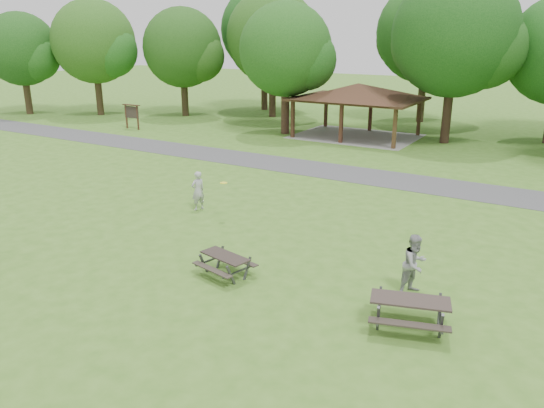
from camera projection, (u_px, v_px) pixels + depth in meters
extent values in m
plane|color=#417220|center=(179.00, 272.00, 16.53)|extent=(160.00, 160.00, 0.00)
cube|color=#464548|center=(353.00, 174.00, 27.94)|extent=(120.00, 3.20, 0.02)
cube|color=#341E13|center=(293.00, 119.00, 37.27)|extent=(0.22, 0.22, 2.60)
cube|color=#311C12|center=(326.00, 110.00, 41.67)|extent=(0.22, 0.22, 2.60)
cube|color=#3B1E15|center=(341.00, 124.00, 35.45)|extent=(0.22, 0.22, 2.60)
cube|color=#321A12|center=(370.00, 114.00, 39.86)|extent=(0.22, 0.22, 2.60)
cube|color=#3E2816|center=(395.00, 129.00, 33.64)|extent=(0.22, 0.22, 2.60)
cube|color=#312012|center=(419.00, 118.00, 38.04)|extent=(0.22, 0.22, 2.60)
cube|color=#311F13|center=(358.00, 99.00, 37.23)|extent=(8.60, 6.60, 0.16)
pyramid|color=#382216|center=(358.00, 90.00, 37.05)|extent=(7.01, 7.01, 1.00)
cube|color=gray|center=(356.00, 136.00, 38.05)|extent=(8.40, 6.40, 0.03)
cube|color=#3D2116|center=(126.00, 117.00, 41.03)|extent=(0.10, 0.10, 1.80)
cube|color=#3B2015|center=(138.00, 118.00, 40.44)|extent=(0.10, 0.10, 1.80)
cube|color=#2A221E|center=(132.00, 112.00, 40.61)|extent=(1.40, 0.06, 0.90)
cube|color=black|center=(131.00, 105.00, 40.44)|extent=(1.60, 0.30, 0.06)
cylinder|color=#322316|center=(99.00, 94.00, 47.63)|extent=(0.60, 0.60, 3.67)
sphere|color=#224F16|center=(94.00, 41.00, 46.22)|extent=(7.20, 7.20, 7.20)
sphere|color=#184E16|center=(110.00, 50.00, 45.90)|extent=(4.68, 4.68, 4.68)
sphere|color=#164012|center=(81.00, 48.00, 46.93)|extent=(4.32, 4.32, 4.32)
cylinder|color=black|center=(185.00, 97.00, 47.10)|extent=(0.60, 0.60, 3.32)
sphere|color=#194313|center=(182.00, 48.00, 45.80)|extent=(6.80, 6.80, 6.80)
sphere|color=#1E4814|center=(199.00, 56.00, 45.50)|extent=(4.42, 4.42, 4.42)
sphere|color=#194112|center=(169.00, 53.00, 46.46)|extent=(4.08, 4.08, 4.08)
cylinder|color=black|center=(272.00, 95.00, 46.44)|extent=(0.60, 0.60, 3.85)
sphere|color=#1E4914|center=(272.00, 37.00, 44.94)|extent=(7.80, 7.80, 7.80)
sphere|color=#154814|center=(292.00, 47.00, 44.57)|extent=(5.07, 5.07, 5.07)
sphere|color=#1B4914|center=(256.00, 44.00, 45.72)|extent=(4.68, 4.68, 4.68)
cylinder|color=#321E16|center=(285.00, 110.00, 38.74)|extent=(0.60, 0.60, 3.50)
sphere|color=#184A15|center=(286.00, 50.00, 37.44)|extent=(6.60, 6.60, 6.60)
sphere|color=#164714|center=(306.00, 60.00, 37.16)|extent=(4.29, 4.29, 4.29)
sphere|color=#184B15|center=(268.00, 56.00, 38.08)|extent=(3.96, 3.96, 3.96)
cylinder|color=black|center=(447.00, 113.00, 35.31)|extent=(0.60, 0.60, 4.02)
sphere|color=#134112|center=(455.00, 34.00, 33.76)|extent=(8.00, 8.00, 8.00)
sphere|color=#174513|center=(484.00, 47.00, 33.37)|extent=(5.20, 5.20, 5.20)
sphere|color=#184614|center=(428.00, 44.00, 34.57)|extent=(4.80, 4.80, 4.80)
sphere|color=#1D4C15|center=(536.00, 58.00, 34.66)|extent=(4.20, 4.20, 4.20)
cylinder|color=#301F15|center=(264.00, 87.00, 50.68)|extent=(0.60, 0.60, 4.38)
sphere|color=#124013|center=(264.00, 30.00, 49.08)|extent=(8.00, 8.00, 8.00)
sphere|color=#1D4714|center=(282.00, 39.00, 48.69)|extent=(5.20, 5.20, 5.20)
sphere|color=#184413|center=(249.00, 36.00, 49.89)|extent=(4.80, 4.80, 4.80)
cylinder|color=#332416|center=(422.00, 97.00, 43.77)|extent=(0.60, 0.60, 4.13)
sphere|color=#164814|center=(427.00, 32.00, 42.21)|extent=(8.00, 8.00, 8.00)
sphere|color=#154814|center=(450.00, 43.00, 41.82)|extent=(5.20, 5.20, 5.20)
sphere|color=#1C4313|center=(406.00, 40.00, 43.02)|extent=(4.80, 4.80, 4.80)
cylinder|color=#322316|center=(28.00, 95.00, 48.18)|extent=(0.60, 0.60, 3.32)
sphere|color=#154112|center=(21.00, 49.00, 46.92)|extent=(6.40, 6.40, 6.40)
sphere|color=#174915|center=(35.00, 57.00, 46.66)|extent=(4.16, 4.16, 4.16)
sphere|color=#204E16|center=(11.00, 54.00, 47.53)|extent=(3.84, 3.84, 3.84)
cube|color=black|center=(225.00, 256.00, 16.10)|extent=(1.71, 0.97, 0.04)
cube|color=#302A23|center=(212.00, 269.00, 15.82)|extent=(1.63, 0.57, 0.04)
cube|color=#2E2821|center=(238.00, 259.00, 16.56)|extent=(1.63, 0.57, 0.04)
cube|color=#39393B|center=(204.00, 263.00, 16.38)|extent=(0.12, 0.34, 0.70)
cube|color=#444547|center=(220.00, 257.00, 16.84)|extent=(0.12, 0.34, 0.70)
cube|color=#3E3D40|center=(212.00, 259.00, 16.60)|extent=(0.33, 1.30, 0.04)
cube|color=#424244|center=(231.00, 276.00, 15.57)|extent=(0.12, 0.34, 0.70)
cube|color=#464649|center=(247.00, 268.00, 16.03)|extent=(0.12, 0.34, 0.70)
cube|color=#38383A|center=(239.00, 271.00, 15.79)|extent=(0.33, 1.30, 0.04)
cube|color=#2F2622|center=(410.00, 300.00, 13.18)|extent=(2.09, 1.30, 0.05)
cube|color=#2B251F|center=(409.00, 325.00, 12.68)|extent=(1.94, 0.83, 0.04)
cube|color=#2D2520|center=(409.00, 300.00, 13.87)|extent=(1.94, 0.83, 0.04)
cube|color=#404043|center=(378.00, 319.00, 13.10)|extent=(0.18, 0.41, 0.84)
cube|color=#414143|center=(380.00, 303.00, 13.85)|extent=(0.18, 0.41, 0.84)
cube|color=#454548|center=(379.00, 309.00, 13.46)|extent=(0.52, 1.53, 0.05)
cube|color=#434346|center=(441.00, 326.00, 12.75)|extent=(0.18, 0.41, 0.84)
cube|color=#474649|center=(439.00, 310.00, 13.50)|extent=(0.18, 0.41, 0.84)
cube|color=#3E3E40|center=(440.00, 317.00, 13.12)|extent=(0.52, 1.53, 0.05)
cylinder|color=yellow|center=(224.00, 183.00, 20.71)|extent=(0.37, 0.37, 0.02)
imported|color=#A9A9AC|center=(198.00, 191.00, 22.13)|extent=(0.57, 0.70, 1.67)
imported|color=gray|center=(415.00, 264.00, 14.99)|extent=(0.95, 1.05, 1.77)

